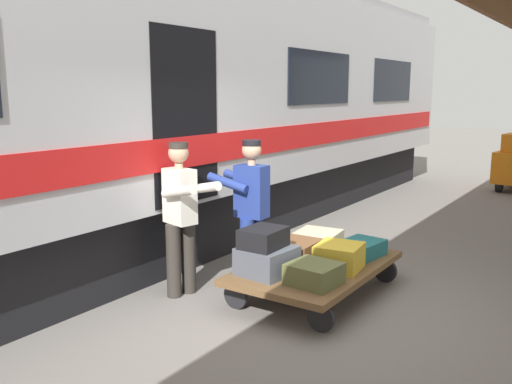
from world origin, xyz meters
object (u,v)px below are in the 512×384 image
(train_car, at_px, (99,105))
(porter_in_overalls, at_px, (250,208))
(porter_by_door, at_px, (181,214))
(luggage_cart, at_px, (316,269))
(suitcase_cream_canvas, at_px, (318,240))
(suitcase_black_hardshell, at_px, (263,238))
(suitcase_slate_roller, at_px, (267,260))
(suitcase_olive_duffel, at_px, (314,274))
(suitcase_teal_softside, at_px, (360,249))
(suitcase_yellow_case, at_px, (339,257))
(suitcase_brown_leather, at_px, (294,250))

(train_car, xyz_separation_m, porter_in_overalls, (-2.21, -0.25, -1.14))
(train_car, bearing_deg, porter_by_door, 166.29)
(luggage_cart, xyz_separation_m, porter_in_overalls, (0.78, 0.16, 0.62))
(suitcase_cream_canvas, bearing_deg, train_car, 19.78)
(suitcase_black_hardshell, bearing_deg, suitcase_cream_canvas, -91.76)
(suitcase_slate_roller, relative_size, suitcase_olive_duffel, 1.14)
(train_car, xyz_separation_m, luggage_cart, (-2.99, -0.41, -1.76))
(suitcase_cream_canvas, bearing_deg, suitcase_slate_roller, 90.00)
(suitcase_slate_roller, relative_size, porter_in_overalls, 0.32)
(suitcase_teal_softside, xyz_separation_m, suitcase_black_hardshell, (0.59, 1.15, 0.30))
(train_car, distance_m, suitcase_slate_roller, 3.13)
(porter_in_overalls, bearing_deg, suitcase_slate_roller, 140.58)
(suitcase_olive_duffel, bearing_deg, suitcase_teal_softside, -90.00)
(suitcase_teal_softside, bearing_deg, suitcase_olive_duffel, 90.00)
(suitcase_slate_roller, distance_m, porter_in_overalls, 0.78)
(suitcase_yellow_case, xyz_separation_m, suitcase_cream_canvas, (0.56, -0.57, -0.03))
(suitcase_brown_leather, distance_m, porter_in_overalls, 0.70)
(luggage_cart, distance_m, porter_in_overalls, 1.01)
(suitcase_olive_duffel, bearing_deg, train_car, -2.79)
(luggage_cart, distance_m, suitcase_olive_duffel, 0.65)
(suitcase_slate_roller, height_order, suitcase_black_hardshell, suitcase_black_hardshell)
(suitcase_brown_leather, relative_size, suitcase_yellow_case, 1.11)
(suitcase_cream_canvas, xyz_separation_m, porter_in_overalls, (0.50, 0.72, 0.47))
(train_car, bearing_deg, porter_in_overalls, -173.55)
(porter_in_overalls, bearing_deg, suitcase_black_hardshell, 137.44)
(luggage_cart, distance_m, suitcase_black_hardshell, 0.79)
(train_car, bearing_deg, suitcase_black_hardshell, 176.26)
(suitcase_olive_duffel, bearing_deg, suitcase_cream_canvas, -63.73)
(suitcase_olive_duffel, relative_size, suitcase_teal_softside, 0.84)
(suitcase_slate_roller, distance_m, porter_by_door, 1.07)
(suitcase_cream_canvas, bearing_deg, suitcase_black_hardshell, 88.24)
(porter_in_overalls, xyz_separation_m, porter_by_door, (0.44, 0.68, 0.00))
(suitcase_olive_duffel, height_order, suitcase_black_hardshell, suitcase_black_hardshell)
(suitcase_yellow_case, height_order, suitcase_slate_roller, suitcase_slate_roller)
(train_car, relative_size, suitcase_slate_roller, 34.91)
(suitcase_brown_leather, height_order, porter_in_overalls, porter_in_overalls)
(porter_by_door, bearing_deg, train_car, -13.71)
(suitcase_olive_duffel, relative_size, porter_by_door, 0.28)
(suitcase_slate_roller, bearing_deg, suitcase_yellow_case, -134.62)
(suitcase_brown_leather, xyz_separation_m, porter_by_door, (0.94, 0.84, 0.46))
(suitcase_teal_softside, height_order, porter_by_door, porter_by_door)
(train_car, relative_size, porter_in_overalls, 11.01)
(luggage_cart, height_order, porter_in_overalls, porter_in_overalls)
(suitcase_teal_softside, bearing_deg, porter_by_door, 43.13)
(suitcase_brown_leather, bearing_deg, suitcase_cream_canvas, -90.00)
(suitcase_olive_duffel, distance_m, porter_by_door, 1.60)
(suitcase_cream_canvas, xyz_separation_m, porter_by_door, (0.94, 1.41, 0.47))
(suitcase_yellow_case, xyz_separation_m, porter_by_door, (1.50, 0.84, 0.44))
(luggage_cart, xyz_separation_m, suitcase_cream_canvas, (0.28, -0.57, 0.15))
(suitcase_brown_leather, distance_m, suitcase_cream_canvas, 0.57)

